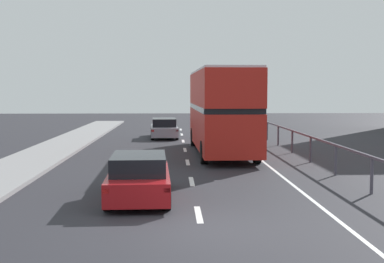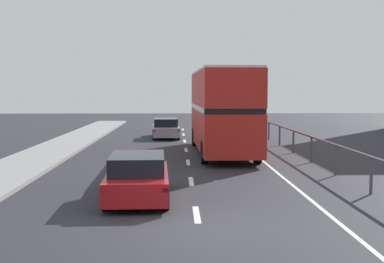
{
  "view_description": "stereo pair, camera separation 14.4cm",
  "coord_description": "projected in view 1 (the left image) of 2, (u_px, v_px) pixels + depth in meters",
  "views": [
    {
      "loc": [
        -0.65,
        -11.65,
        3.15
      ],
      "look_at": [
        0.09,
        8.08,
        1.59
      ],
      "focal_mm": 48.58,
      "sensor_mm": 36.0,
      "label": 1
    },
    {
      "loc": [
        -0.51,
        -11.65,
        3.15
      ],
      "look_at": [
        0.09,
        8.08,
        1.59
      ],
      "focal_mm": 48.58,
      "sensor_mm": 36.0,
      "label": 2
    }
  ],
  "objects": [
    {
      "name": "bridge_side_railing",
      "position": [
        322.0,
        145.0,
        20.97
      ],
      "size": [
        0.1,
        42.0,
        1.16
      ],
      "color": "#4B4653",
      "rests_on": "ground"
    },
    {
      "name": "sedan_car_ahead",
      "position": [
        164.0,
        128.0,
        34.55
      ],
      "size": [
        1.92,
        4.6,
        1.31
      ],
      "rotation": [
        0.0,
        0.0,
        0.04
      ],
      "color": "gray",
      "rests_on": "ground"
    },
    {
      "name": "ground_plane",
      "position": [
        201.0,
        230.0,
        11.88
      ],
      "size": [
        75.77,
        120.0,
        0.1
      ],
      "primitive_type": "cube",
      "color": "#27262C"
    },
    {
      "name": "lane_paint_markings",
      "position": [
        244.0,
        169.0,
        20.77
      ],
      "size": [
        3.5,
        46.0,
        0.01
      ],
      "color": "silver",
      "rests_on": "ground"
    },
    {
      "name": "double_decker_bus_red",
      "position": [
        221.0,
        109.0,
        25.8
      ],
      "size": [
        2.76,
        10.42,
        4.16
      ],
      "rotation": [
        0.0,
        0.0,
        0.02
      ],
      "color": "#B41F17",
      "rests_on": "ground"
    },
    {
      "name": "hatchback_car_near",
      "position": [
        139.0,
        177.0,
        15.06
      ],
      "size": [
        1.88,
        4.46,
        1.32
      ],
      "rotation": [
        0.0,
        0.0,
        0.03
      ],
      "color": "maroon",
      "rests_on": "ground"
    }
  ]
}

